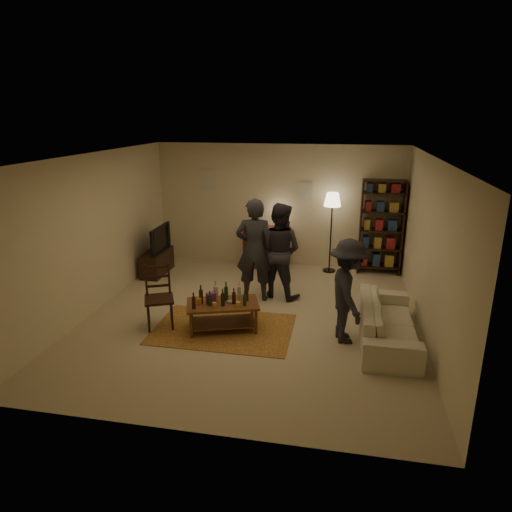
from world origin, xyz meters
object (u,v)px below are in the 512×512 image
(dresser, at_px, (267,246))
(sofa, at_px, (388,322))
(bookshelf, at_px, (381,226))
(dining_chair, at_px, (159,294))
(person_left, at_px, (255,250))
(person_by_sofa, at_px, (348,291))
(floor_lamp, at_px, (332,205))
(coffee_table, at_px, (222,306))
(tv_stand, at_px, (157,256))
(person_right, at_px, (279,251))

(dresser, bearing_deg, sofa, -52.46)
(bookshelf, distance_m, sofa, 3.26)
(dining_chair, distance_m, dresser, 3.51)
(person_left, bearing_deg, person_by_sofa, 138.33)
(floor_lamp, bearing_deg, sofa, -71.94)
(coffee_table, bearing_deg, sofa, 2.93)
(dresser, xyz_separation_m, bookshelf, (2.44, 0.07, 0.56))
(sofa, bearing_deg, person_left, 62.10)
(dresser, relative_size, sofa, 0.65)
(dining_chair, relative_size, tv_stand, 0.99)
(floor_lamp, bearing_deg, person_by_sofa, -83.37)
(floor_lamp, height_order, person_left, person_left)
(sofa, bearing_deg, dining_chair, 92.83)
(bookshelf, xyz_separation_m, sofa, (-0.05, -3.18, -0.73))
(floor_lamp, relative_size, person_right, 0.97)
(dresser, bearing_deg, bookshelf, 1.57)
(coffee_table, bearing_deg, person_right, 66.81)
(coffee_table, relative_size, bookshelf, 0.62)
(coffee_table, xyz_separation_m, floor_lamp, (1.57, 3.18, 1.07))
(dresser, xyz_separation_m, person_left, (0.09, -1.89, 0.48))
(coffee_table, height_order, person_left, person_left)
(tv_stand, relative_size, dresser, 0.78)
(tv_stand, xyz_separation_m, bookshelf, (4.69, 0.98, 0.65))
(person_left, xyz_separation_m, person_by_sofa, (1.68, -1.34, -0.15))
(dining_chair, height_order, dresser, dresser)
(person_right, relative_size, person_by_sofa, 1.12)
(person_by_sofa, bearing_deg, bookshelf, -25.02)
(tv_stand, distance_m, floor_lamp, 3.90)
(dresser, distance_m, sofa, 3.93)
(sofa, bearing_deg, coffee_table, 92.93)
(floor_lamp, distance_m, person_right, 1.92)
(bookshelf, distance_m, person_left, 3.06)
(dresser, bearing_deg, person_by_sofa, -61.36)
(coffee_table, xyz_separation_m, bookshelf, (2.61, 3.31, 0.63))
(coffee_table, bearing_deg, dresser, 87.00)
(sofa, xyz_separation_m, person_left, (-2.30, 1.22, 0.65))
(sofa, bearing_deg, dresser, 37.54)
(sofa, bearing_deg, person_right, 52.50)
(coffee_table, distance_m, sofa, 2.57)
(tv_stand, bearing_deg, person_by_sofa, -30.01)
(sofa, bearing_deg, bookshelf, -0.82)
(person_left, height_order, person_right, person_left)
(floor_lamp, distance_m, person_left, 2.31)
(tv_stand, distance_m, sofa, 5.14)
(person_left, distance_m, person_by_sofa, 2.15)
(tv_stand, height_order, bookshelf, bookshelf)
(floor_lamp, relative_size, sofa, 0.83)
(dining_chair, height_order, tv_stand, tv_stand)
(coffee_table, distance_m, person_right, 1.79)
(sofa, height_order, person_by_sofa, person_by_sofa)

